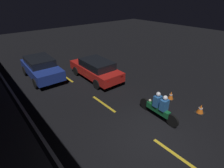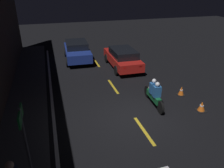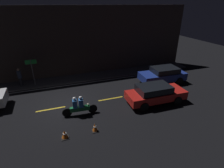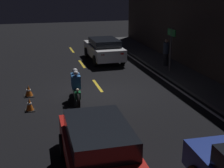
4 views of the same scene
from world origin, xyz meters
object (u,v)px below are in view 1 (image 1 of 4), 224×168
(traffic_cone_near, at_px, (201,109))
(traffic_cone_mid, at_px, (171,95))
(taxi_red, at_px, (96,69))
(motorcycle, at_px, (159,107))
(sedan_blue, at_px, (41,67))

(traffic_cone_near, relative_size, traffic_cone_mid, 0.96)
(taxi_red, xyz_separation_m, traffic_cone_mid, (-5.04, -1.69, -0.51))
(motorcycle, relative_size, traffic_cone_mid, 4.51)
(taxi_red, height_order, sedan_blue, sedan_blue)
(motorcycle, bearing_deg, sedan_blue, 21.01)
(traffic_cone_near, distance_m, traffic_cone_mid, 1.73)
(traffic_cone_near, bearing_deg, taxi_red, 14.10)
(motorcycle, height_order, traffic_cone_near, motorcycle)
(motorcycle, xyz_separation_m, traffic_cone_mid, (0.58, -1.95, -0.39))
(motorcycle, height_order, traffic_cone_mid, motorcycle)
(taxi_red, height_order, motorcycle, taxi_red)
(taxi_red, xyz_separation_m, motorcycle, (-5.62, 0.26, -0.12))
(taxi_red, height_order, traffic_cone_near, taxi_red)
(taxi_red, relative_size, traffic_cone_mid, 8.58)
(traffic_cone_near, height_order, traffic_cone_mid, traffic_cone_mid)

